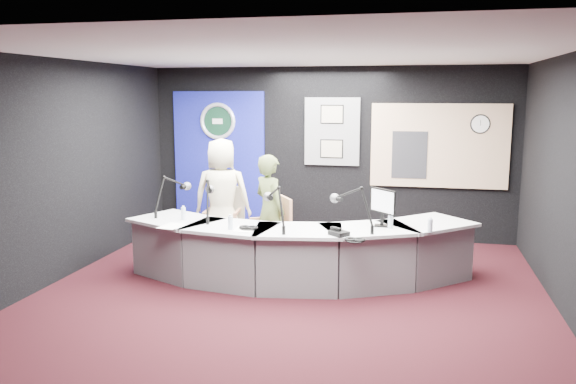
% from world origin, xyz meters
% --- Properties ---
extents(ground, '(6.00, 6.00, 0.00)m').
position_xyz_m(ground, '(0.00, 0.00, 0.00)').
color(ground, black).
rests_on(ground, ground).
extents(ceiling, '(6.00, 6.00, 0.02)m').
position_xyz_m(ceiling, '(0.00, 0.00, 2.80)').
color(ceiling, silver).
rests_on(ceiling, ground).
extents(wall_back, '(6.00, 0.02, 2.80)m').
position_xyz_m(wall_back, '(0.00, 3.00, 1.40)').
color(wall_back, black).
rests_on(wall_back, ground).
extents(wall_front, '(6.00, 0.02, 2.80)m').
position_xyz_m(wall_front, '(0.00, -3.00, 1.40)').
color(wall_front, black).
rests_on(wall_front, ground).
extents(wall_left, '(0.02, 6.00, 2.80)m').
position_xyz_m(wall_left, '(-3.00, 0.00, 1.40)').
color(wall_left, black).
rests_on(wall_left, ground).
extents(wall_right, '(0.02, 6.00, 2.80)m').
position_xyz_m(wall_right, '(3.00, 0.00, 1.40)').
color(wall_right, black).
rests_on(wall_right, ground).
extents(broadcast_desk, '(4.50, 1.90, 0.75)m').
position_xyz_m(broadcast_desk, '(-0.05, 0.55, 0.38)').
color(broadcast_desk, '#B5B8BA').
rests_on(broadcast_desk, ground).
extents(backdrop_panel, '(1.60, 0.05, 2.30)m').
position_xyz_m(backdrop_panel, '(-1.90, 2.97, 1.25)').
color(backdrop_panel, navy).
rests_on(backdrop_panel, wall_back).
extents(agency_seal, '(0.63, 0.07, 0.63)m').
position_xyz_m(agency_seal, '(-1.90, 2.93, 1.90)').
color(agency_seal, silver).
rests_on(agency_seal, backdrop_panel).
extents(seal_center, '(0.48, 0.01, 0.48)m').
position_xyz_m(seal_center, '(-1.90, 2.94, 1.90)').
color(seal_center, black).
rests_on(seal_center, backdrop_panel).
extents(pinboard, '(0.90, 0.04, 1.10)m').
position_xyz_m(pinboard, '(0.05, 2.97, 1.75)').
color(pinboard, slate).
rests_on(pinboard, wall_back).
extents(framed_photo_upper, '(0.34, 0.02, 0.27)m').
position_xyz_m(framed_photo_upper, '(0.05, 2.94, 2.03)').
color(framed_photo_upper, gray).
rests_on(framed_photo_upper, pinboard).
extents(framed_photo_lower, '(0.34, 0.02, 0.27)m').
position_xyz_m(framed_photo_lower, '(0.05, 2.94, 1.47)').
color(framed_photo_lower, gray).
rests_on(framed_photo_lower, pinboard).
extents(booth_window_frame, '(2.12, 0.06, 1.32)m').
position_xyz_m(booth_window_frame, '(1.75, 2.97, 1.55)').
color(booth_window_frame, tan).
rests_on(booth_window_frame, wall_back).
extents(booth_glow, '(2.00, 0.02, 1.20)m').
position_xyz_m(booth_glow, '(1.75, 2.96, 1.55)').
color(booth_glow, beige).
rests_on(booth_glow, booth_window_frame).
extents(equipment_rack, '(0.55, 0.02, 0.75)m').
position_xyz_m(equipment_rack, '(1.30, 2.94, 1.40)').
color(equipment_rack, black).
rests_on(equipment_rack, booth_window_frame).
extents(wall_clock, '(0.28, 0.01, 0.28)m').
position_xyz_m(wall_clock, '(2.35, 2.94, 1.90)').
color(wall_clock, white).
rests_on(wall_clock, booth_window_frame).
extents(armchair_left, '(0.58, 0.58, 0.92)m').
position_xyz_m(armchair_left, '(-1.39, 1.61, 0.46)').
color(armchair_left, '#B37651').
rests_on(armchair_left, ground).
extents(armchair_right, '(0.75, 0.75, 0.97)m').
position_xyz_m(armchair_right, '(-0.52, 1.09, 0.48)').
color(armchair_right, '#B37651').
rests_on(armchair_right, ground).
extents(draped_jacket, '(0.51, 0.16, 0.70)m').
position_xyz_m(draped_jacket, '(-1.38, 1.86, 0.62)').
color(draped_jacket, slate).
rests_on(draped_jacket, armchair_left).
extents(person_man, '(0.91, 0.66, 1.72)m').
position_xyz_m(person_man, '(-1.39, 1.61, 0.86)').
color(person_man, beige).
rests_on(person_man, ground).
extents(person_woman, '(0.67, 0.65, 1.55)m').
position_xyz_m(person_woman, '(-0.52, 1.09, 0.78)').
color(person_woman, '#4F5C30').
rests_on(person_woman, ground).
extents(computer_monitor, '(0.29, 0.30, 0.27)m').
position_xyz_m(computer_monitor, '(1.03, 0.60, 1.07)').
color(computer_monitor, black).
rests_on(computer_monitor, broadcast_desk).
extents(desk_phone, '(0.26, 0.25, 0.05)m').
position_xyz_m(desk_phone, '(0.57, 0.03, 0.78)').
color(desk_phone, black).
rests_on(desk_phone, broadcast_desk).
extents(headphones_near, '(0.23, 0.23, 0.04)m').
position_xyz_m(headphones_near, '(0.78, -0.20, 0.77)').
color(headphones_near, black).
rests_on(headphones_near, broadcast_desk).
extents(headphones_far, '(0.23, 0.23, 0.04)m').
position_xyz_m(headphones_far, '(-0.53, 0.11, 0.77)').
color(headphones_far, black).
rests_on(headphones_far, broadcast_desk).
extents(paper_stack, '(0.28, 0.37, 0.00)m').
position_xyz_m(paper_stack, '(-1.50, 0.04, 0.75)').
color(paper_stack, white).
rests_on(paper_stack, broadcast_desk).
extents(notepad, '(0.23, 0.32, 0.00)m').
position_xyz_m(notepad, '(-0.58, 0.08, 0.75)').
color(notepad, white).
rests_on(notepad, broadcast_desk).
extents(boom_mic_a, '(0.32, 0.71, 0.60)m').
position_xyz_m(boom_mic_a, '(-1.79, 0.73, 1.05)').
color(boom_mic_a, black).
rests_on(boom_mic_a, broadcast_desk).
extents(boom_mic_b, '(0.30, 0.71, 0.60)m').
position_xyz_m(boom_mic_b, '(-1.19, 0.54, 1.05)').
color(boom_mic_b, black).
rests_on(boom_mic_b, broadcast_desk).
extents(boom_mic_c, '(0.44, 0.65, 0.60)m').
position_xyz_m(boom_mic_c, '(-0.22, 0.20, 1.05)').
color(boom_mic_c, black).
rests_on(boom_mic_c, broadcast_desk).
extents(boom_mic_d, '(0.61, 0.49, 0.60)m').
position_xyz_m(boom_mic_d, '(0.69, 0.36, 1.05)').
color(boom_mic_d, black).
rests_on(boom_mic_d, broadcast_desk).
extents(water_bottles, '(3.16, 0.54, 0.18)m').
position_xyz_m(water_bottles, '(0.05, 0.29, 0.84)').
color(water_bottles, silver).
rests_on(water_bottles, broadcast_desk).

